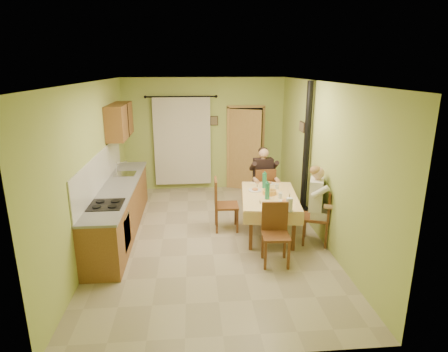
{
  "coord_description": "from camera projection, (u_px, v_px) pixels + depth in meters",
  "views": [
    {
      "loc": [
        -0.31,
        -6.34,
        3.04
      ],
      "look_at": [
        0.25,
        0.1,
        1.15
      ],
      "focal_mm": 30.0,
      "sensor_mm": 36.0,
      "label": 1
    }
  ],
  "objects": [
    {
      "name": "floor",
      "position": [
        211.0,
        237.0,
        6.94
      ],
      "size": [
        4.0,
        6.0,
        0.01
      ],
      "primitive_type": "cube",
      "color": "tan",
      "rests_on": "ground"
    },
    {
      "name": "room_shell",
      "position": [
        210.0,
        141.0,
        6.43
      ],
      "size": [
        4.04,
        6.04,
        2.82
      ],
      "color": "#B2C565",
      "rests_on": "ground"
    },
    {
      "name": "kitchen_run",
      "position": [
        119.0,
        208.0,
        7.05
      ],
      "size": [
        0.64,
        3.64,
        1.56
      ],
      "color": "brown",
      "rests_on": "ground"
    },
    {
      "name": "upper_cabinets",
      "position": [
        120.0,
        121.0,
        7.87
      ],
      "size": [
        0.35,
        1.4,
        0.7
      ],
      "primitive_type": "cube",
      "color": "brown",
      "rests_on": "room_shell"
    },
    {
      "name": "curtain",
      "position": [
        182.0,
        141.0,
        9.31
      ],
      "size": [
        1.7,
        0.07,
        2.22
      ],
      "color": "black",
      "rests_on": "ground"
    },
    {
      "name": "doorway",
      "position": [
        245.0,
        148.0,
        9.5
      ],
      "size": [
        0.96,
        0.39,
        2.15
      ],
      "color": "black",
      "rests_on": "ground"
    },
    {
      "name": "dining_table",
      "position": [
        269.0,
        214.0,
        7.03
      ],
      "size": [
        1.19,
        1.77,
        0.76
      ],
      "rotation": [
        0.0,
        0.0,
        -0.12
      ],
      "color": "#E6C27A",
      "rests_on": "ground"
    },
    {
      "name": "tableware",
      "position": [
        272.0,
        194.0,
        6.79
      ],
      "size": [
        0.68,
        1.67,
        0.33
      ],
      "color": "white",
      "rests_on": "dining_table"
    },
    {
      "name": "chair_far",
      "position": [
        263.0,
        199.0,
        8.1
      ],
      "size": [
        0.47,
        0.47,
        1.0
      ],
      "rotation": [
        0.0,
        0.0,
        0.08
      ],
      "color": "brown",
      "rests_on": "ground"
    },
    {
      "name": "chair_near",
      "position": [
        275.0,
        246.0,
        5.95
      ],
      "size": [
        0.45,
        0.45,
        0.98
      ],
      "rotation": [
        0.0,
        0.0,
        3.07
      ],
      "color": "brown",
      "rests_on": "ground"
    },
    {
      "name": "chair_right",
      "position": [
        316.0,
        227.0,
        6.66
      ],
      "size": [
        0.56,
        0.56,
        1.0
      ],
      "rotation": [
        0.0,
        0.0,
        1.22
      ],
      "color": "brown",
      "rests_on": "ground"
    },
    {
      "name": "chair_left",
      "position": [
        226.0,
        215.0,
        7.23
      ],
      "size": [
        0.46,
        0.46,
        1.01
      ],
      "rotation": [
        0.0,
        0.0,
        -1.6
      ],
      "color": "brown",
      "rests_on": "ground"
    },
    {
      "name": "man_far",
      "position": [
        263.0,
        173.0,
        7.95
      ],
      "size": [
        0.6,
        0.49,
        1.39
      ],
      "rotation": [
        0.0,
        0.0,
        0.08
      ],
      "color": "black",
      "rests_on": "chair_far"
    },
    {
      "name": "man_right",
      "position": [
        318.0,
        196.0,
        6.49
      ],
      "size": [
        0.58,
        0.65,
        1.39
      ],
      "rotation": [
        0.0,
        0.0,
        1.22
      ],
      "color": "silver",
      "rests_on": "chair_right"
    },
    {
      "name": "stove_flue",
      "position": [
        305.0,
        173.0,
        7.38
      ],
      "size": [
        0.24,
        0.24,
        2.8
      ],
      "color": "black",
      "rests_on": "ground"
    },
    {
      "name": "picture_back",
      "position": [
        214.0,
        121.0,
        9.31
      ],
      "size": [
        0.19,
        0.03,
        0.23
      ],
      "primitive_type": "cube",
      "color": "black",
      "rests_on": "room_shell"
    },
    {
      "name": "picture_right",
      "position": [
        302.0,
        127.0,
        7.73
      ],
      "size": [
        0.03,
        0.31,
        0.21
      ],
      "primitive_type": "cube",
      "color": "brown",
      "rests_on": "room_shell"
    }
  ]
}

